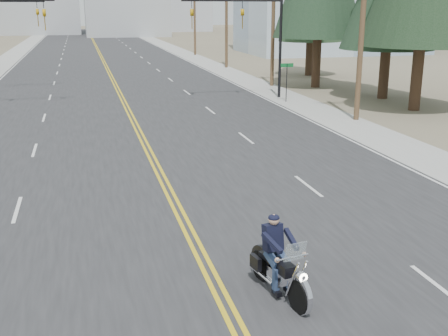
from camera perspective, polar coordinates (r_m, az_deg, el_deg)
name	(u,v)px	position (r m, az deg, el deg)	size (l,w,h in m)	color
road	(101,57)	(76.33, -12.36, 10.96)	(20.00, 200.00, 0.01)	#303033
sidewalk_left	(8,59)	(76.78, -21.09, 10.30)	(3.00, 200.00, 0.01)	#A5A5A0
sidewalk_right	(188,55)	(77.59, -3.68, 11.37)	(3.00, 200.00, 0.01)	#A5A5A0
traffic_mast_right	(253,27)	(39.80, 2.97, 14.09)	(7.10, 0.26, 7.00)	black
street_sign	(287,76)	(38.73, 6.39, 9.31)	(0.90, 0.06, 2.62)	black
utility_pole_b	(363,12)	(32.77, 13.94, 15.08)	(2.20, 0.30, 11.50)	brown
utility_pole_c	(273,14)	(46.58, 5.03, 15.31)	(2.20, 0.30, 11.00)	brown
utility_pole_d	(226,10)	(60.95, 0.25, 15.76)	(2.20, 0.30, 11.50)	brown
utility_pole_e	(195,11)	(77.53, -3.01, 15.61)	(2.20, 0.30, 11.00)	brown
haze_bldg_b	(126,4)	(131.46, -9.93, 16.12)	(18.00, 14.00, 14.00)	#ADB2B7
haze_bldg_e	(182,8)	(158.46, -4.31, 15.89)	(14.00, 14.00, 12.00)	#B7BCC6
motorcyclist	(280,258)	(12.66, 5.71, -9.06)	(1.01, 2.35, 1.83)	black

